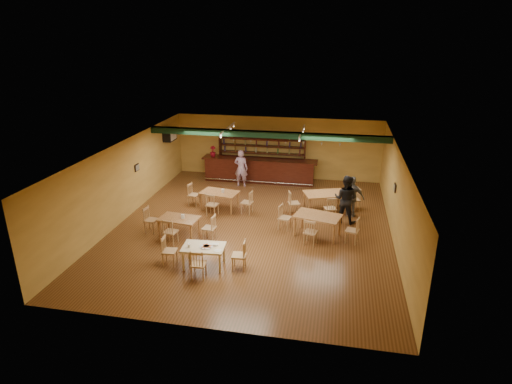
% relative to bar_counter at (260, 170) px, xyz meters
% --- Properties ---
extents(floor, '(12.00, 12.00, 0.00)m').
position_rel_bar_counter_xyz_m(floor, '(0.72, -5.15, -0.56)').
color(floor, '#583719').
rests_on(floor, ground).
extents(ceiling_beam, '(10.00, 0.30, 0.25)m').
position_rel_bar_counter_xyz_m(ceiling_beam, '(0.72, -2.35, 2.31)').
color(ceiling_beam, black).
rests_on(ceiling_beam, ceiling).
extents(track_rail_left, '(0.05, 2.50, 0.05)m').
position_rel_bar_counter_xyz_m(track_rail_left, '(-1.08, -1.75, 2.38)').
color(track_rail_left, white).
rests_on(track_rail_left, ceiling).
extents(track_rail_right, '(0.05, 2.50, 0.05)m').
position_rel_bar_counter_xyz_m(track_rail_right, '(2.12, -1.75, 2.38)').
color(track_rail_right, white).
rests_on(track_rail_right, ceiling).
extents(ac_unit, '(0.34, 0.70, 0.48)m').
position_rel_bar_counter_xyz_m(ac_unit, '(-4.08, -0.95, 1.79)').
color(ac_unit, white).
rests_on(ac_unit, wall_left).
extents(picture_left, '(0.04, 0.34, 0.28)m').
position_rel_bar_counter_xyz_m(picture_left, '(-4.25, -4.15, 1.14)').
color(picture_left, black).
rests_on(picture_left, wall_left).
extents(picture_right, '(0.04, 0.34, 0.28)m').
position_rel_bar_counter_xyz_m(picture_right, '(5.69, -4.65, 1.14)').
color(picture_right, black).
rests_on(picture_right, wall_right).
extents(bar_counter, '(5.52, 0.85, 1.13)m').
position_rel_bar_counter_xyz_m(bar_counter, '(0.00, 0.00, 0.00)').
color(bar_counter, '#35110A').
rests_on(bar_counter, ground).
extents(back_bar_hutch, '(4.27, 0.40, 2.28)m').
position_rel_bar_counter_xyz_m(back_bar_hutch, '(0.00, 0.63, 0.57)').
color(back_bar_hutch, '#35110A').
rests_on(back_bar_hutch, ground).
extents(poinsettia, '(0.36, 0.36, 0.50)m').
position_rel_bar_counter_xyz_m(poinsettia, '(-2.31, 0.00, 0.82)').
color(poinsettia, '#A60F22').
rests_on(poinsettia, bar_counter).
extents(dining_table_a, '(1.61, 1.13, 0.74)m').
position_rel_bar_counter_xyz_m(dining_table_a, '(-0.94, -3.76, -0.19)').
color(dining_table_a, brown).
rests_on(dining_table_a, ground).
extents(dining_table_b, '(1.84, 1.45, 0.81)m').
position_rel_bar_counter_xyz_m(dining_table_b, '(3.25, -3.24, -0.16)').
color(dining_table_b, brown).
rests_on(dining_table_b, ground).
extents(dining_table_c, '(1.45, 0.97, 0.69)m').
position_rel_bar_counter_xyz_m(dining_table_c, '(-1.68, -6.41, -0.22)').
color(dining_table_c, brown).
rests_on(dining_table_c, ground).
extents(dining_table_d, '(1.76, 1.31, 0.79)m').
position_rel_bar_counter_xyz_m(dining_table_d, '(3.10, -5.47, -0.17)').
color(dining_table_d, brown).
rests_on(dining_table_d, ground).
extents(near_table, '(1.33, 0.91, 0.69)m').
position_rel_bar_counter_xyz_m(near_table, '(-0.19, -8.30, -0.22)').
color(near_table, tan).
rests_on(near_table, ground).
extents(pizza_tray, '(0.44, 0.44, 0.01)m').
position_rel_bar_counter_xyz_m(pizza_tray, '(-0.10, -8.30, 0.13)').
color(pizza_tray, silver).
rests_on(pizza_tray, near_table).
extents(parmesan_shaker, '(0.08, 0.08, 0.11)m').
position_rel_bar_counter_xyz_m(parmesan_shaker, '(-0.60, -8.43, 0.18)').
color(parmesan_shaker, '#EAE5C6').
rests_on(parmesan_shaker, near_table).
extents(napkin_stack, '(0.21, 0.17, 0.03)m').
position_rel_bar_counter_xyz_m(napkin_stack, '(0.13, -8.11, 0.14)').
color(napkin_stack, white).
rests_on(napkin_stack, near_table).
extents(pizza_server, '(0.32, 0.09, 0.00)m').
position_rel_bar_counter_xyz_m(pizza_server, '(0.04, -8.25, 0.14)').
color(pizza_server, silver).
rests_on(pizza_server, pizza_tray).
extents(side_plate, '(0.23, 0.23, 0.01)m').
position_rel_bar_counter_xyz_m(side_plate, '(0.32, -8.48, 0.13)').
color(side_plate, white).
rests_on(side_plate, near_table).
extents(patron_bar, '(0.66, 0.45, 1.74)m').
position_rel_bar_counter_xyz_m(patron_bar, '(-0.72, -0.83, 0.31)').
color(patron_bar, '#864595').
rests_on(patron_bar, ground).
extents(patron_right_a, '(1.06, 0.93, 1.85)m').
position_rel_bar_counter_xyz_m(patron_right_a, '(4.05, -4.04, 0.36)').
color(patron_right_a, black).
rests_on(patron_right_a, ground).
extents(patron_right_b, '(1.02, 0.64, 1.63)m').
position_rel_bar_counter_xyz_m(patron_right_b, '(4.30, -3.47, 0.25)').
color(patron_right_b, slate).
rests_on(patron_right_b, ground).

